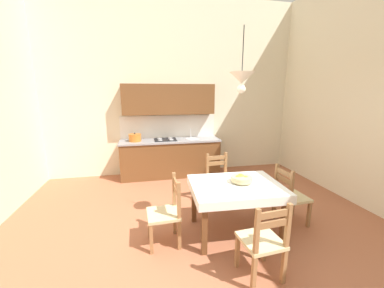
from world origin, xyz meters
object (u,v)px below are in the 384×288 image
at_px(pendant_lamp, 242,78).
at_px(dining_chair_kitchen_side, 219,181).
at_px(kitchen_cabinetry, 170,141).
at_px(dining_chair_camera_side, 263,242).
at_px(fruit_bowl, 242,179).
at_px(dining_chair_window_side, 290,197).
at_px(dining_table, 236,193).
at_px(dining_chair_tv_side, 166,213).

bearing_deg(pendant_lamp, dining_chair_kitchen_side, 86.42).
distance_m(kitchen_cabinetry, pendant_lamp, 3.03).
bearing_deg(dining_chair_camera_side, fruit_bowl, 81.97).
xyz_separation_m(dining_chair_camera_side, dining_chair_kitchen_side, (0.09, 1.76, 0.00)).
height_order(kitchen_cabinetry, pendant_lamp, pendant_lamp).
relative_size(dining_chair_window_side, pendant_lamp, 1.16).
xyz_separation_m(dining_chair_window_side, pendant_lamp, (-0.92, -0.09, 1.74)).
bearing_deg(dining_chair_window_side, dining_table, -176.21).
relative_size(kitchen_cabinetry, dining_table, 1.83).
xyz_separation_m(kitchen_cabinetry, pendant_lamp, (0.63, -2.65, 1.33)).
bearing_deg(dining_chair_window_side, dining_chair_camera_side, -135.92).
relative_size(dining_chair_kitchen_side, pendant_lamp, 1.16).
distance_m(dining_chair_camera_side, dining_chair_window_side, 1.33).
distance_m(fruit_bowl, pendant_lamp, 1.37).
bearing_deg(dining_chair_camera_side, dining_chair_kitchen_side, 87.02).
relative_size(kitchen_cabinetry, dining_chair_camera_side, 2.56).
bearing_deg(dining_table, dining_chair_kitchen_side, 86.32).
xyz_separation_m(dining_chair_window_side, fruit_bowl, (-0.83, -0.03, 0.37)).
distance_m(dining_chair_kitchen_side, dining_chair_tv_side, 1.40).
relative_size(dining_chair_camera_side, dining_chair_tv_side, 1.00).
distance_m(dining_table, dining_chair_tv_side, 1.01).
bearing_deg(dining_chair_tv_side, dining_table, 1.97).
height_order(dining_table, dining_chair_window_side, dining_chair_window_side).
distance_m(dining_chair_kitchen_side, dining_chair_window_side, 1.20).
distance_m(dining_chair_camera_side, dining_chair_kitchen_side, 1.76).
distance_m(kitchen_cabinetry, dining_table, 2.70).
relative_size(dining_table, pendant_lamp, 1.62).
bearing_deg(dining_chair_tv_side, kitchen_cabinetry, 82.28).
height_order(dining_chair_tv_side, dining_chair_window_side, same).
height_order(dining_chair_kitchen_side, fruit_bowl, dining_chair_kitchen_side).
xyz_separation_m(kitchen_cabinetry, dining_chair_kitchen_side, (0.69, -1.72, -0.41)).
bearing_deg(fruit_bowl, pendant_lamp, -146.04).
height_order(dining_chair_tv_side, pendant_lamp, pendant_lamp).
relative_size(kitchen_cabinetry, dining_chair_kitchen_side, 2.56).
relative_size(dining_chair_camera_side, dining_chair_kitchen_side, 1.00).
relative_size(dining_chair_camera_side, dining_chair_window_side, 1.00).
bearing_deg(dining_chair_tv_side, dining_chair_window_side, 2.85).
bearing_deg(dining_chair_window_side, fruit_bowl, -178.01).
distance_m(kitchen_cabinetry, dining_chair_tv_side, 2.71).
distance_m(dining_chair_tv_side, pendant_lamp, 2.00).
bearing_deg(dining_table, dining_chair_camera_side, -92.25).
xyz_separation_m(dining_table, dining_chair_camera_side, (-0.03, -0.86, -0.18)).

